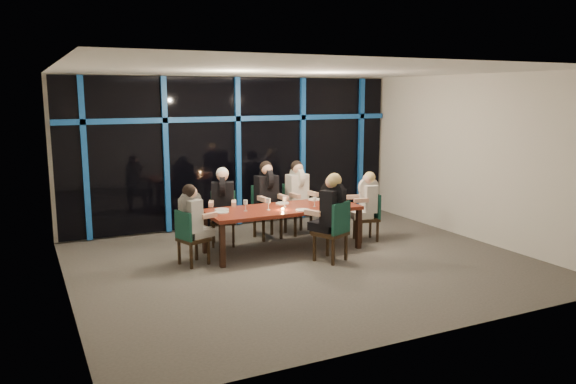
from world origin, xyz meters
The scene contains 29 objects.
room centered at (0.00, 0.00, 2.02)m, with size 7.04×7.00×3.02m.
window_wall centered at (0.01, 2.93, 1.55)m, with size 6.86×0.43×2.94m.
dining_table centered at (0.00, 0.80, 0.68)m, with size 2.60×1.00×0.75m.
chair_far_left centered at (-0.76, 1.67, 0.53)m, with size 0.56×0.56×0.94m.
chair_far_mid centered at (0.10, 1.77, 0.55)m, with size 0.48×0.48×0.98m.
chair_far_right centered at (0.76, 1.83, 0.53)m, with size 0.48×0.48×0.96m.
chair_end_left centered at (-1.67, 0.68, 0.49)m, with size 0.51×0.51×0.88m.
chair_end_right centered at (1.73, 0.74, 0.48)m, with size 0.47×0.47×0.86m.
chair_near_mid centered at (0.47, -0.14, 0.54)m, with size 0.60×0.60×0.97m.
diner_far_left centered at (-0.79, 1.59, 0.90)m, with size 0.58×0.64×0.92m.
diner_far_mid centered at (0.11, 1.69, 0.94)m, with size 0.50×0.62×0.95m.
diner_far_right centered at (0.77, 1.75, 0.91)m, with size 0.50×0.62×0.93m.
diner_end_left centered at (-1.60, 0.70, 0.84)m, with size 0.60×0.52×0.85m.
diner_end_right centered at (1.66, 0.75, 0.83)m, with size 0.57×0.47×0.84m.
diner_near_mid centered at (0.44, -0.06, 0.93)m, with size 0.61×0.67×0.95m.
plate_far_left centered at (-0.99, 1.06, 0.76)m, with size 0.24×0.24×0.01m, color white.
plate_far_mid centered at (0.14, 1.12, 0.76)m, with size 0.24×0.24×0.01m, color white.
plate_far_right centered at (0.82, 1.19, 0.76)m, with size 0.24×0.24×0.01m, color white.
plate_end_left centered at (-1.06, 0.88, 0.76)m, with size 0.24×0.24×0.01m, color white.
plate_end_right centered at (1.10, 0.86, 0.76)m, with size 0.24×0.24×0.01m, color white.
plate_near_mid centered at (0.20, 0.45, 0.76)m, with size 0.24×0.24×0.01m, color white.
wine_bottle centered at (0.98, 0.63, 0.88)m, with size 0.08×0.08×0.33m.
water_pitcher centered at (0.74, 0.56, 0.86)m, with size 0.14×0.12×0.22m.
tea_light centered at (-0.09, 0.63, 0.77)m, with size 0.05×0.05×0.03m, color #FAAC4B.
wine_glass_a centered at (-0.30, 0.73, 0.89)m, with size 0.08×0.08×0.20m.
wine_glass_b centered at (0.06, 0.85, 0.88)m, with size 0.07×0.07×0.17m.
wine_glass_c centered at (0.53, 0.65, 0.87)m, with size 0.06×0.06×0.16m.
wine_glass_d centered at (-0.67, 0.82, 0.88)m, with size 0.07×0.07×0.18m.
wine_glass_e centered at (0.86, 0.99, 0.89)m, with size 0.08×0.08×0.19m.
Camera 1 is at (-3.97, -7.59, 2.65)m, focal length 35.00 mm.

